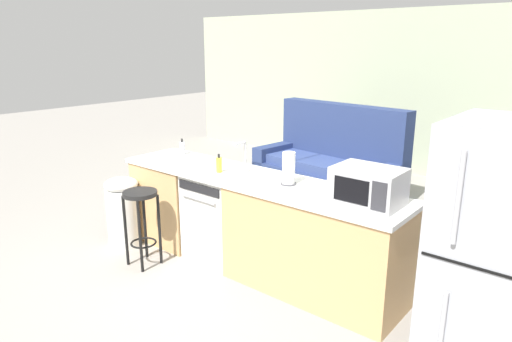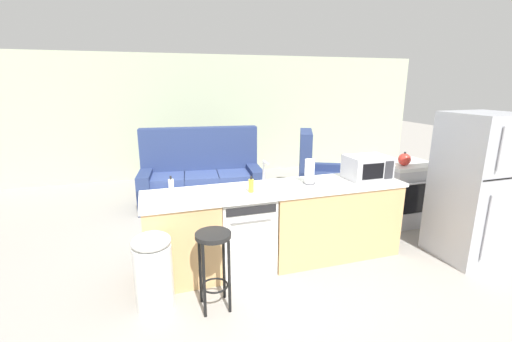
# 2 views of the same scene
# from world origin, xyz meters

# --- Properties ---
(ground_plane) EXTENTS (24.00, 24.00, 0.00)m
(ground_plane) POSITION_xyz_m (0.00, 0.00, 0.00)
(ground_plane) COLOR gray
(wall_back) EXTENTS (10.00, 0.06, 2.60)m
(wall_back) POSITION_xyz_m (0.30, 4.20, 1.30)
(wall_back) COLOR #A8B293
(wall_back) RESTS_ON ground_plane
(kitchen_counter) EXTENTS (2.94, 0.66, 0.90)m
(kitchen_counter) POSITION_xyz_m (0.24, 0.00, 0.42)
(kitchen_counter) COLOR tan
(kitchen_counter) RESTS_ON ground_plane
(dishwasher) EXTENTS (0.58, 0.61, 0.84)m
(dishwasher) POSITION_xyz_m (-0.25, -0.00, 0.42)
(dishwasher) COLOR white
(dishwasher) RESTS_ON ground_plane
(stove_range) EXTENTS (0.76, 0.68, 0.90)m
(stove_range) POSITION_xyz_m (2.35, 0.55, 0.45)
(stove_range) COLOR #B7B7BC
(stove_range) RESTS_ON ground_plane
(refrigerator) EXTENTS (0.72, 0.73, 1.70)m
(refrigerator) POSITION_xyz_m (2.35, -0.55, 0.85)
(refrigerator) COLOR #A8AAB2
(refrigerator) RESTS_ON ground_plane
(microwave) EXTENTS (0.50, 0.37, 0.28)m
(microwave) POSITION_xyz_m (1.28, -0.00, 1.04)
(microwave) COLOR #B7B7BC
(microwave) RESTS_ON kitchen_counter
(sink_faucet) EXTENTS (0.07, 0.18, 0.30)m
(sink_faucet) POSITION_xyz_m (-0.00, 0.06, 1.03)
(sink_faucet) COLOR silver
(sink_faucet) RESTS_ON kitchen_counter
(paper_towel_roll) EXTENTS (0.14, 0.14, 0.28)m
(paper_towel_roll) POSITION_xyz_m (0.53, 0.02, 1.04)
(paper_towel_roll) COLOR #4C4C51
(paper_towel_roll) RESTS_ON kitchen_counter
(soap_bottle) EXTENTS (0.06, 0.06, 0.18)m
(soap_bottle) POSITION_xyz_m (-0.19, -0.08, 0.97)
(soap_bottle) COLOR yellow
(soap_bottle) RESTS_ON kitchen_counter
(dish_soap_bottle) EXTENTS (0.06, 0.06, 0.18)m
(dish_soap_bottle) POSITION_xyz_m (-0.99, 0.17, 0.97)
(dish_soap_bottle) COLOR silver
(dish_soap_bottle) RESTS_ON kitchen_counter
(kettle) EXTENTS (0.21, 0.17, 0.19)m
(kettle) POSITION_xyz_m (2.18, 0.42, 0.99)
(kettle) COLOR red
(kettle) RESTS_ON stove_range
(bar_stool) EXTENTS (0.32, 0.32, 0.74)m
(bar_stool) POSITION_xyz_m (-0.70, -0.62, 0.54)
(bar_stool) COLOR black
(bar_stool) RESTS_ON ground_plane
(trash_bin) EXTENTS (0.35, 0.35, 0.74)m
(trash_bin) POSITION_xyz_m (-1.23, -0.47, 0.38)
(trash_bin) COLOR white
(trash_bin) RESTS_ON ground_plane
(couch) EXTENTS (2.09, 1.12, 1.27)m
(couch) POSITION_xyz_m (-0.37, 2.32, 0.39)
(couch) COLOR navy
(couch) RESTS_ON ground_plane
(armchair) EXTENTS (1.08, 1.10, 1.20)m
(armchair) POSITION_xyz_m (1.63, 1.93, 0.35)
(armchair) COLOR navy
(armchair) RESTS_ON ground_plane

